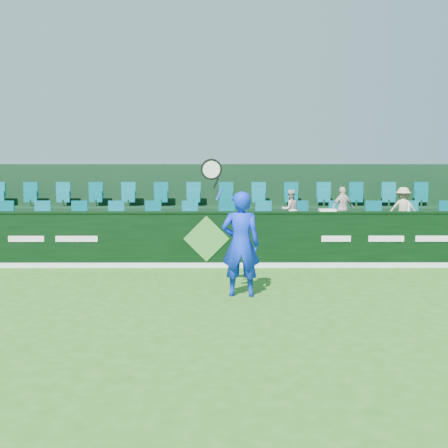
{
  "coord_description": "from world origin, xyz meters",
  "views": [
    {
      "loc": [
        0.37,
        -7.93,
        2.09
      ],
      "look_at": [
        0.41,
        2.8,
        1.15
      ],
      "focal_mm": 40.0,
      "sensor_mm": 36.0,
      "label": 1
    }
  ],
  "objects_px": {
    "spectator_middle": "(343,208)",
    "towel": "(327,210)",
    "spectator_left": "(290,210)",
    "tennis_player": "(240,243)",
    "spectator_right": "(403,208)",
    "drinks_bottle": "(409,207)"
  },
  "relations": [
    {
      "from": "spectator_middle",
      "to": "tennis_player",
      "type": "bearing_deg",
      "value": 32.68
    },
    {
      "from": "spectator_middle",
      "to": "spectator_right",
      "type": "xyz_separation_m",
      "value": [
        1.58,
        0.0,
        -0.01
      ]
    },
    {
      "from": "tennis_player",
      "to": "drinks_bottle",
      "type": "height_order",
      "value": "tennis_player"
    },
    {
      "from": "spectator_left",
      "to": "spectator_middle",
      "type": "height_order",
      "value": "spectator_middle"
    },
    {
      "from": "spectator_right",
      "to": "drinks_bottle",
      "type": "height_order",
      "value": "spectator_right"
    },
    {
      "from": "spectator_right",
      "to": "towel",
      "type": "relative_size",
      "value": 2.85
    },
    {
      "from": "spectator_left",
      "to": "drinks_bottle",
      "type": "xyz_separation_m",
      "value": [
        2.69,
        -1.12,
        0.13
      ]
    },
    {
      "from": "towel",
      "to": "spectator_left",
      "type": "bearing_deg",
      "value": 123.41
    },
    {
      "from": "spectator_middle",
      "to": "drinks_bottle",
      "type": "xyz_separation_m",
      "value": [
        1.31,
        -1.12,
        0.09
      ]
    },
    {
      "from": "spectator_middle",
      "to": "drinks_bottle",
      "type": "height_order",
      "value": "spectator_middle"
    },
    {
      "from": "tennis_player",
      "to": "spectator_middle",
      "type": "bearing_deg",
      "value": 55.59
    },
    {
      "from": "drinks_bottle",
      "to": "spectator_right",
      "type": "bearing_deg",
      "value": 76.33
    },
    {
      "from": "spectator_left",
      "to": "spectator_right",
      "type": "bearing_deg",
      "value": 162.82
    },
    {
      "from": "tennis_player",
      "to": "spectator_middle",
      "type": "height_order",
      "value": "tennis_player"
    },
    {
      "from": "spectator_middle",
      "to": "towel",
      "type": "height_order",
      "value": "spectator_middle"
    },
    {
      "from": "towel",
      "to": "spectator_right",
      "type": "bearing_deg",
      "value": 26.75
    },
    {
      "from": "spectator_left",
      "to": "spectator_middle",
      "type": "bearing_deg",
      "value": 162.82
    },
    {
      "from": "tennis_player",
      "to": "towel",
      "type": "xyz_separation_m",
      "value": [
        2.2,
        3.02,
        0.42
      ]
    },
    {
      "from": "spectator_right",
      "to": "drinks_bottle",
      "type": "distance_m",
      "value": 1.16
    },
    {
      "from": "spectator_middle",
      "to": "towel",
      "type": "distance_m",
      "value": 1.29
    },
    {
      "from": "spectator_right",
      "to": "drinks_bottle",
      "type": "xyz_separation_m",
      "value": [
        -0.27,
        -1.12,
        0.09
      ]
    },
    {
      "from": "spectator_middle",
      "to": "towel",
      "type": "relative_size",
      "value": 2.88
    }
  ]
}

